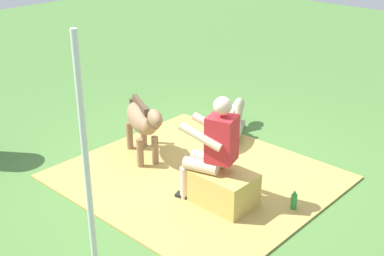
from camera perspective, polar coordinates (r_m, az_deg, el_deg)
ground_plane at (r=6.55m, az=0.71°, el=-4.91°), size 24.00×24.00×0.00m
hay_patch at (r=6.42m, az=0.54°, el=-5.45°), size 3.08×2.79×0.02m
hay_bale at (r=5.79m, az=3.57°, el=-6.77°), size 0.67×0.49×0.41m
person_seated at (r=5.63m, az=2.28°, el=-2.02°), size 0.71×0.53×1.29m
pony_standing at (r=6.64m, az=-5.51°, el=0.82°), size 1.24×0.79×0.94m
pony_lying at (r=7.34m, az=4.10°, el=-0.06°), size 0.81×1.32×0.42m
soda_bottle at (r=5.84m, az=11.28°, el=-7.92°), size 0.07×0.07×0.25m
tent_pole_left at (r=4.51m, az=-11.75°, el=-3.31°), size 0.06×0.06×2.25m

